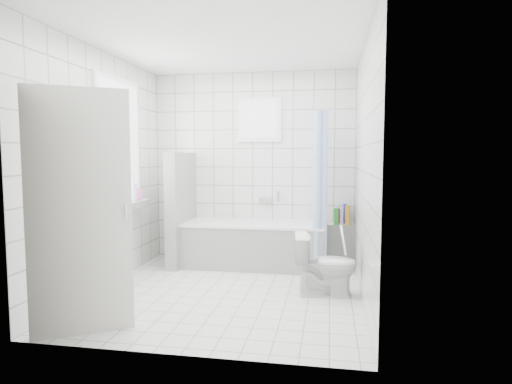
# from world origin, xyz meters

# --- Properties ---
(ground) EXTENTS (3.00, 3.00, 0.00)m
(ground) POSITION_xyz_m (0.00, 0.00, 0.00)
(ground) COLOR white
(ground) RESTS_ON ground
(ceiling) EXTENTS (3.00, 3.00, 0.00)m
(ceiling) POSITION_xyz_m (0.00, 0.00, 2.60)
(ceiling) COLOR white
(ceiling) RESTS_ON ground
(wall_back) EXTENTS (2.80, 0.02, 2.60)m
(wall_back) POSITION_xyz_m (0.00, 1.50, 1.30)
(wall_back) COLOR white
(wall_back) RESTS_ON ground
(wall_front) EXTENTS (2.80, 0.02, 2.60)m
(wall_front) POSITION_xyz_m (0.00, -1.50, 1.30)
(wall_front) COLOR white
(wall_front) RESTS_ON ground
(wall_left) EXTENTS (0.02, 3.00, 2.60)m
(wall_left) POSITION_xyz_m (-1.40, 0.00, 1.30)
(wall_left) COLOR white
(wall_left) RESTS_ON ground
(wall_right) EXTENTS (0.02, 3.00, 2.60)m
(wall_right) POSITION_xyz_m (1.40, 0.00, 1.30)
(wall_right) COLOR white
(wall_right) RESTS_ON ground
(window_left) EXTENTS (0.01, 0.90, 1.40)m
(window_left) POSITION_xyz_m (-1.35, 0.30, 1.60)
(window_left) COLOR white
(window_left) RESTS_ON wall_left
(window_back) EXTENTS (0.50, 0.01, 0.50)m
(window_back) POSITION_xyz_m (0.10, 1.46, 1.95)
(window_back) COLOR white
(window_back) RESTS_ON wall_back
(window_sill) EXTENTS (0.18, 1.02, 0.08)m
(window_sill) POSITION_xyz_m (-1.31, 0.30, 0.86)
(window_sill) COLOR white
(window_sill) RESTS_ON wall_left
(door) EXTENTS (0.70, 0.45, 2.00)m
(door) POSITION_xyz_m (-0.91, -1.27, 1.00)
(door) COLOR silver
(door) RESTS_ON ground
(bathtub) EXTENTS (1.84, 0.77, 0.58)m
(bathtub) POSITION_xyz_m (0.09, 1.12, 0.29)
(bathtub) COLOR white
(bathtub) RESTS_ON ground
(partition_wall) EXTENTS (0.15, 0.85, 1.50)m
(partition_wall) POSITION_xyz_m (-0.90, 1.07, 0.75)
(partition_wall) COLOR white
(partition_wall) RESTS_ON ground
(tiled_ledge) EXTENTS (0.40, 0.24, 0.55)m
(tiled_ledge) POSITION_xyz_m (1.24, 1.38, 0.28)
(tiled_ledge) COLOR white
(tiled_ledge) RESTS_ON ground
(toilet) EXTENTS (0.67, 0.42, 0.65)m
(toilet) POSITION_xyz_m (1.03, 0.06, 0.32)
(toilet) COLOR white
(toilet) RESTS_ON ground
(curtain_rod) EXTENTS (0.02, 0.80, 0.02)m
(curtain_rod) POSITION_xyz_m (0.95, 1.10, 2.00)
(curtain_rod) COLOR silver
(curtain_rod) RESTS_ON wall_back
(shower_curtain) EXTENTS (0.14, 0.48, 1.78)m
(shower_curtain) POSITION_xyz_m (0.95, 0.97, 1.10)
(shower_curtain) COLOR #528CF2
(shower_curtain) RESTS_ON curtain_rod
(tub_faucet) EXTENTS (0.18, 0.06, 0.06)m
(tub_faucet) POSITION_xyz_m (0.19, 1.46, 0.85)
(tub_faucet) COLOR silver
(tub_faucet) RESTS_ON wall_back
(sill_bottles) EXTENTS (0.18, 0.84, 0.33)m
(sill_bottles) POSITION_xyz_m (-1.30, 0.28, 1.04)
(sill_bottles) COLOR #DA55B5
(sill_bottles) RESTS_ON window_sill
(ledge_bottles) EXTENTS (0.21, 0.20, 0.27)m
(ledge_bottles) POSITION_xyz_m (1.24, 1.35, 0.67)
(ledge_bottles) COLOR #251CE0
(ledge_bottles) RESTS_ON tiled_ledge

